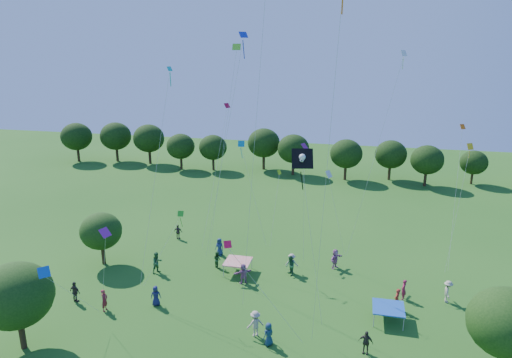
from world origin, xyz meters
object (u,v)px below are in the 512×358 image
at_px(near_tree_west, 16,295).
at_px(near_tree_east, 507,323).
at_px(near_tree_north, 101,231).
at_px(red_high_kite, 265,5).
at_px(tent_blue, 388,308).
at_px(pirate_kite, 303,161).
at_px(tent_red_stripe, 238,262).

height_order(near_tree_west, near_tree_east, near_tree_west).
xyz_separation_m(near_tree_north, near_tree_east, (30.71, -8.36, 0.68)).
bearing_deg(near_tree_north, red_high_kite, -19.83).
height_order(near_tree_east, tent_blue, near_tree_east).
bearing_deg(tent_blue, near_tree_west, -159.73).
xyz_separation_m(near_tree_north, red_high_kite, (16.04, -5.78, 18.03)).
height_order(tent_blue, pirate_kite, pirate_kite).
distance_m(near_tree_west, tent_red_stripe, 17.32).
relative_size(tent_blue, red_high_kite, 0.09).
relative_size(near_tree_west, pirate_kite, 0.50).
relative_size(near_tree_west, near_tree_north, 1.22).
xyz_separation_m(near_tree_west, tent_blue, (23.23, 8.58, -2.79)).
bearing_deg(tent_red_stripe, pirate_kite, -53.31).
height_order(tent_red_stripe, red_high_kite, red_high_kite).
bearing_deg(red_high_kite, tent_blue, 14.92).
height_order(near_tree_east, pirate_kite, pirate_kite).
relative_size(tent_red_stripe, tent_blue, 1.00).
relative_size(pirate_kite, red_high_kite, 0.47).
bearing_deg(near_tree_north, pirate_kite, -21.88).
distance_m(near_tree_east, tent_blue, 8.27).
xyz_separation_m(tent_blue, pirate_kite, (-5.93, -4.04, 11.39)).
relative_size(near_tree_east, tent_red_stripe, 2.66).
distance_m(near_tree_west, near_tree_east, 29.52).
bearing_deg(near_tree_west, pirate_kite, 14.70).
distance_m(near_tree_north, near_tree_east, 31.84).
relative_size(near_tree_west, tent_blue, 2.69).
height_order(near_tree_west, pirate_kite, pirate_kite).
distance_m(near_tree_east, red_high_kite, 22.87).
height_order(near_tree_north, red_high_kite, red_high_kite).
xyz_separation_m(near_tree_east, pirate_kite, (-11.98, 0.84, 8.57)).
bearing_deg(near_tree_west, red_high_kite, 23.26).
relative_size(tent_red_stripe, red_high_kite, 0.09).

